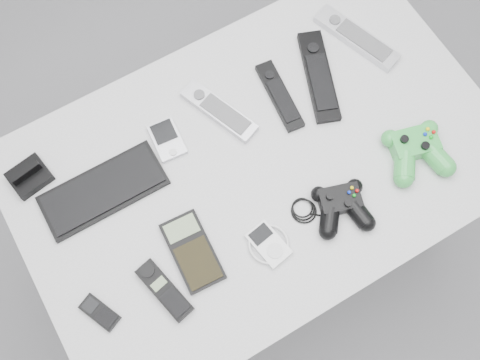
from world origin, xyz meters
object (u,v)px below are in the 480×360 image
remote_silver_a (219,111)px  controller_black (341,205)px  pda_keyboard (103,190)px  mobile_phone (100,312)px  mp3_player (269,244)px  pda (167,140)px  calculator (192,251)px  desk (258,172)px  remote_black_b (319,76)px  controller_green (417,149)px  remote_silver_b (357,37)px  cordless_handset (164,290)px  remote_black_a (280,95)px

remote_silver_a → controller_black: 0.37m
pda_keyboard → controller_black: controller_black is taller
mobile_phone → mp3_player: (0.39, -0.06, 0.00)m
pda → mp3_player: (0.08, -0.34, 0.00)m
remote_silver_a → mobile_phone: size_ratio=2.34×
calculator → mp3_player: (0.15, -0.07, 0.00)m
desk → calculator: bearing=-155.4°
mp3_player → mobile_phone: bearing=162.5°
desk → remote_black_b: size_ratio=4.58×
pda_keyboard → calculator: size_ratio=1.65×
controller_green → pda: bearing=162.0°
remote_silver_a → remote_silver_b: size_ratio=0.87×
mobile_phone → mp3_player: 0.39m
controller_black → pda: bearing=145.1°
mp3_player → controller_black: 0.19m
remote_silver_a → calculator: size_ratio=1.19×
calculator → remote_silver_b: bearing=27.4°
pda_keyboard → mobile_phone: 0.28m
desk → calculator: calculator is taller
mobile_phone → cordless_handset: 0.14m
calculator → mp3_player: size_ratio=1.77×
remote_black_a → remote_black_b: (0.11, -0.00, 0.00)m
remote_silver_a → mp3_player: bearing=-122.2°
pda → calculator: size_ratio=0.58×
remote_silver_a → controller_green: 0.48m
remote_silver_b → mobile_phone: (-0.86, -0.29, -0.00)m
pda_keyboard → pda: 0.19m
controller_black → controller_green: size_ratio=1.39×
pda_keyboard → pda: size_ratio=2.85×
desk → remote_black_a: (0.13, 0.12, 0.08)m
remote_black_a → cordless_handset: size_ratio=1.33×
pda → pda_keyboard: bearing=-163.2°
remote_black_a → remote_silver_b: remote_silver_b is taller
controller_green → remote_black_a: bearing=139.8°
pda_keyboard → remote_silver_b: size_ratio=1.21×
pda → remote_silver_b: 0.55m
remote_black_a → calculator: bearing=-141.5°
remote_silver_b → controller_black: bearing=-148.0°
remote_black_b → mp3_player: bearing=-116.3°
remote_silver_b → mobile_phone: bearing=179.5°
mp3_player → pda: bearing=93.3°
desk → remote_silver_b: bearing=23.0°
cordless_handset → controller_green: (0.66, -0.01, 0.01)m
calculator → remote_black_a: bearing=35.9°
remote_black_b → cordless_handset: 0.64m
remote_silver_b → calculator: 0.68m
controller_black → mp3_player: bearing=-164.7°
desk → mobile_phone: bearing=-165.1°
desk → remote_silver_b: 0.43m
calculator → controller_green: controller_green is taller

